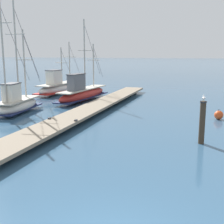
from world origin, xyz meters
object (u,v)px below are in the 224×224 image
at_px(fishing_boat_1, 82,93).
at_px(perched_seagull, 204,98).
at_px(fishing_boat_2, 17,103).
at_px(mooring_piling, 202,122).
at_px(mooring_buoy, 219,115).
at_px(fishing_boat_3, 60,87).

relative_size(fishing_boat_1, perched_seagull, 20.32).
bearing_deg(perched_seagull, fishing_boat_2, 161.83).
height_order(mooring_piling, mooring_buoy, mooring_piling).
bearing_deg(mooring_buoy, mooring_piling, -101.58).
height_order(fishing_boat_2, mooring_buoy, fishing_boat_2).
relative_size(fishing_boat_1, mooring_buoy, 12.45).
height_order(fishing_boat_2, perched_seagull, fishing_boat_2).
relative_size(mooring_piling, perched_seagull, 5.13).
bearing_deg(fishing_boat_1, fishing_boat_2, -112.25).
xyz_separation_m(perched_seagull, mooring_buoy, (1.12, 5.45, -1.82)).
distance_m(mooring_piling, mooring_buoy, 5.60).
distance_m(fishing_boat_3, mooring_piling, 19.20).
distance_m(fishing_boat_1, perched_seagull, 13.87).
bearing_deg(mooring_buoy, fishing_boat_3, 150.52).
bearing_deg(perched_seagull, mooring_piling, 93.47).
bearing_deg(fishing_boat_2, mooring_piling, -18.14).
bearing_deg(fishing_boat_1, perched_seagull, -46.05).
bearing_deg(mooring_piling, fishing_boat_1, 133.96).
bearing_deg(fishing_boat_1, mooring_buoy, -22.77).
height_order(fishing_boat_2, fishing_boat_3, fishing_boat_2).
xyz_separation_m(fishing_boat_3, mooring_buoy, (14.58, -8.24, -0.40)).
distance_m(fishing_boat_2, fishing_boat_3, 9.85).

